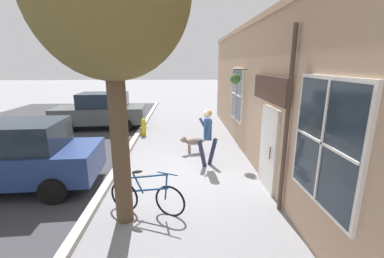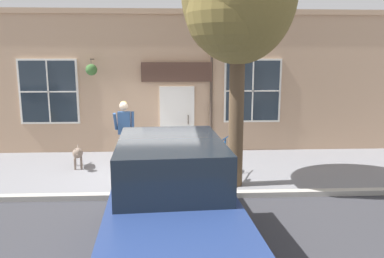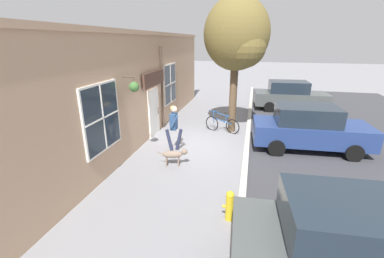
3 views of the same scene
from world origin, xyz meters
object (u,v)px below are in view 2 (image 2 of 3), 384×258
Objects in this scene: parked_car_mid_block at (171,198)px; leaning_bicycle at (223,164)px; pedestrian_walking at (124,126)px; dog_on_leash at (78,153)px.

leaning_bicycle is at bearing 160.39° from parked_car_mid_block.
pedestrian_walking is 3.11m from leaning_bicycle.
pedestrian_walking is 1.08× the size of leaning_bicycle.
parked_car_mid_block is (4.68, 2.58, 0.47)m from dog_on_leash.
parked_car_mid_block reaches higher than dog_on_leash.
parked_car_mid_block is (3.52, -1.26, 0.50)m from leaning_bicycle.
pedestrian_walking is 1.67× the size of dog_on_leash.
parked_car_mid_block is at bearing -19.61° from leaning_bicycle.
pedestrian_walking reaches higher than parked_car_mid_block.
pedestrian_walking is 0.41× the size of parked_car_mid_block.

